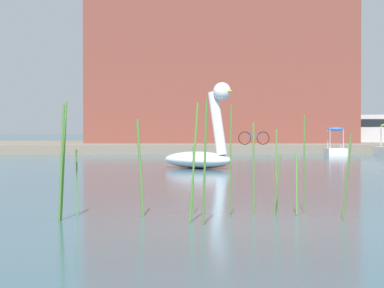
% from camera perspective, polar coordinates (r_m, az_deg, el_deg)
% --- Properties ---
extents(ground_plane, '(618.42, 618.42, 0.00)m').
position_cam_1_polar(ground_plane, '(9.76, 5.11, -6.00)').
color(ground_plane, '#385966').
extents(shore_bank_far, '(140.21, 19.22, 0.47)m').
position_cam_1_polar(shore_bank_far, '(47.24, -0.80, -0.17)').
color(shore_bank_far, slate).
rests_on(shore_bank_far, ground_plane).
extents(swan_boat, '(2.82, 2.81, 2.71)m').
position_cam_1_polar(swan_boat, '(23.56, 0.75, -0.52)').
color(swan_boat, white).
rests_on(swan_boat, ground_plane).
extents(pedal_boat_blue, '(1.03, 1.86, 1.40)m').
position_cam_1_polar(pedal_boat_blue, '(36.68, 11.03, -0.26)').
color(pedal_boat_blue, white).
rests_on(pedal_boat_blue, ground_plane).
extents(bicycle_parked, '(1.70, 0.28, 0.72)m').
position_cam_1_polar(bicycle_parked, '(39.48, 4.81, 0.47)').
color(bicycle_parked, black).
rests_on(bicycle_parked, shore_bank_far).
extents(apartment_block, '(16.76, 13.69, 15.66)m').
position_cam_1_polar(apartment_block, '(50.44, 1.98, 9.10)').
color(apartment_block, brown).
rests_on(apartment_block, shore_bank_far).
extents(reed_clump_foreground, '(3.86, 1.69, 1.58)m').
position_cam_1_polar(reed_clump_foreground, '(10.04, -0.53, -1.88)').
color(reed_clump_foreground, '#4C7F33').
rests_on(reed_clump_foreground, ground_plane).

